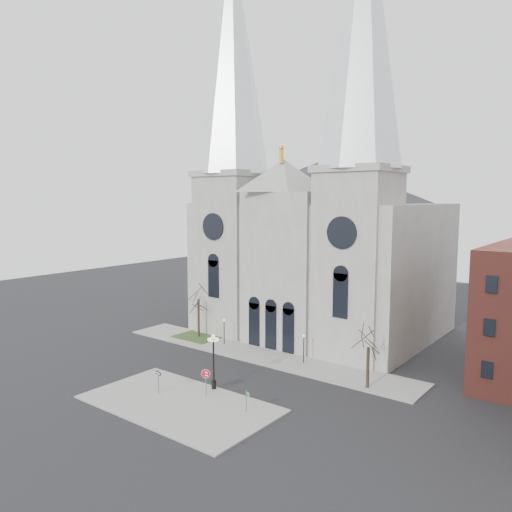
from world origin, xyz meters
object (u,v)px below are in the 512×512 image
Objects in this scene: globe_lamp at (213,355)px; street_name_sign at (247,399)px; one_way_sign at (158,378)px; stop_sign at (206,376)px.

globe_lamp is 6.85m from street_name_sign.
globe_lamp is at bearing 58.96° from one_way_sign.
stop_sign is 4.66m from one_way_sign.
globe_lamp reaches higher than stop_sign.
street_name_sign is (9.48, 1.72, -0.31)m from one_way_sign.
one_way_sign is 1.12× the size of street_name_sign.
globe_lamp is at bearing 97.15° from stop_sign.
stop_sign is at bearing -172.01° from street_name_sign.
one_way_sign is 9.64m from street_name_sign.
globe_lamp reaches higher than street_name_sign.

